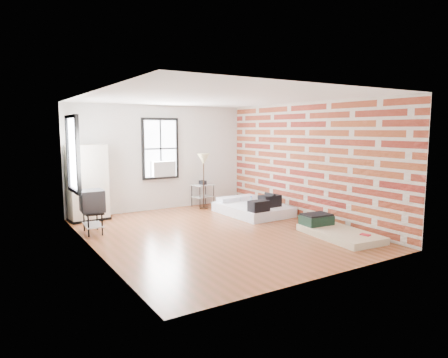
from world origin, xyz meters
TOP-DOWN VIEW (x-y plane):
  - ground at (0.00, 0.00)m, footprint 6.00×6.00m
  - room_shell at (0.23, 0.36)m, footprint 5.02×6.02m
  - mattress_main at (1.75, 1.11)m, footprint 1.41×1.88m
  - mattress_bare at (1.94, -1.44)m, footprint 1.05×1.79m
  - wardrobe at (-2.00, 2.65)m, footprint 0.96×0.60m
  - side_table at (1.15, 2.72)m, footprint 0.62×0.53m
  - floor_lamp at (1.02, 2.42)m, footprint 0.32×0.32m
  - tv_stand at (-2.21, 1.36)m, footprint 0.49×0.67m

SIDE VIEW (x-z plane):
  - ground at x=0.00m, z-range 0.00..0.00m
  - mattress_bare at x=1.94m, z-range -0.07..0.30m
  - mattress_main at x=1.75m, z-range -0.13..0.46m
  - side_table at x=1.15m, z-range 0.13..0.87m
  - tv_stand at x=-2.21m, z-range 0.19..1.11m
  - wardrobe at x=-2.00m, z-range 0.00..1.81m
  - floor_lamp at x=1.02m, z-range 0.53..2.04m
  - room_shell at x=0.23m, z-range 0.33..3.14m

